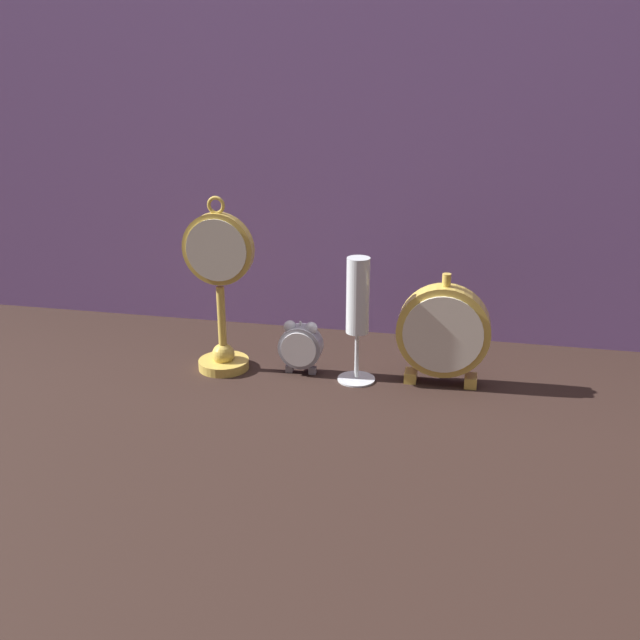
# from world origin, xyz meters

# --- Properties ---
(ground_plane) EXTENTS (4.00, 4.00, 0.00)m
(ground_plane) POSITION_xyz_m (0.00, 0.00, 0.00)
(ground_plane) COLOR black
(fabric_backdrop_drape) EXTENTS (1.72, 0.01, 0.72)m
(fabric_backdrop_drape) POSITION_xyz_m (0.00, 0.33, 0.36)
(fabric_backdrop_drape) COLOR #8460A8
(fabric_backdrop_drape) RESTS_ON ground_plane
(pocket_watch_on_stand) EXTENTS (0.12, 0.09, 0.30)m
(pocket_watch_on_stand) POSITION_xyz_m (-0.17, 0.09, 0.14)
(pocket_watch_on_stand) COLOR gold
(pocket_watch_on_stand) RESTS_ON ground_plane
(alarm_clock_twin_bell) EXTENTS (0.07, 0.03, 0.09)m
(alarm_clock_twin_bell) POSITION_xyz_m (-0.04, 0.10, 0.05)
(alarm_clock_twin_bell) COLOR gray
(alarm_clock_twin_bell) RESTS_ON ground_plane
(mantel_clock_silver) EXTENTS (0.15, 0.04, 0.19)m
(mantel_clock_silver) POSITION_xyz_m (0.20, 0.11, 0.09)
(mantel_clock_silver) COLOR gold
(mantel_clock_silver) RESTS_ON ground_plane
(champagne_flute) EXTENTS (0.06, 0.06, 0.21)m
(champagne_flute) POSITION_xyz_m (0.06, 0.09, 0.13)
(champagne_flute) COLOR silver
(champagne_flute) RESTS_ON ground_plane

